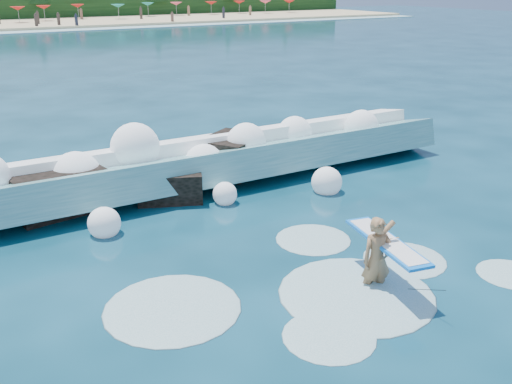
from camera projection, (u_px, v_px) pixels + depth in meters
ground at (243, 288)px, 11.80m from camera, size 200.00×200.00×0.00m
breaking_wave at (169, 169)px, 17.34m from camera, size 19.38×2.96×1.67m
rock_cluster at (148, 178)px, 16.95m from camera, size 8.32×3.42×1.41m
surfer_with_board at (379, 256)px, 11.70m from camera, size 1.18×2.99×1.83m
wave_spray at (154, 162)px, 16.69m from camera, size 15.27×4.21×2.24m
surf_foam at (315, 290)px, 11.72m from camera, size 8.91×5.25×0.16m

